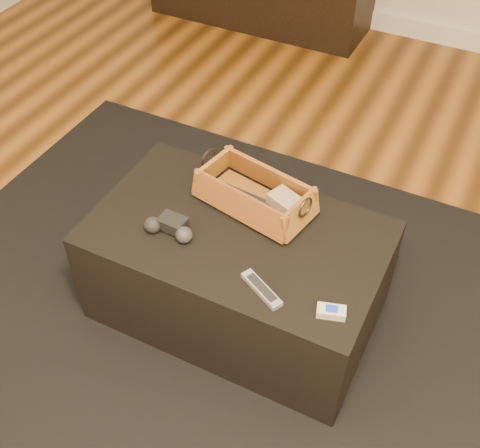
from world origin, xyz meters
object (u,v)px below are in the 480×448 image
at_px(ottoman, 238,272).
at_px(silver_remote, 262,289).
at_px(cream_gadget, 331,312).
at_px(game_controller, 170,227).
at_px(tv_remote, 247,199).
at_px(wicker_basket, 255,195).

bearing_deg(ottoman, silver_remote, -47.11).
xyz_separation_m(ottoman, cream_gadget, (0.40, -0.19, 0.22)).
distance_m(ottoman, silver_remote, 0.35).
relative_size(ottoman, game_controller, 5.59).
relative_size(ottoman, silver_remote, 6.07).
distance_m(ottoman, cream_gadget, 0.50).
height_order(tv_remote, silver_remote, tv_remote).
bearing_deg(ottoman, tv_remote, 101.93).
xyz_separation_m(wicker_basket, game_controller, (-0.19, -0.25, -0.02)).
relative_size(game_controller, cream_gadget, 1.90).
bearing_deg(game_controller, wicker_basket, 52.83).
distance_m(game_controller, silver_remote, 0.39).
bearing_deg(cream_gadget, ottoman, 155.33).
bearing_deg(silver_remote, tv_remote, 122.74).
bearing_deg(wicker_basket, cream_gadget, -38.70).
bearing_deg(cream_gadget, wicker_basket, 141.30).
height_order(tv_remote, game_controller, game_controller).
bearing_deg(wicker_basket, silver_remote, -61.08).
height_order(ottoman, tv_remote, tv_remote).
distance_m(game_controller, cream_gadget, 0.60).
height_order(game_controller, silver_remote, game_controller).
xyz_separation_m(tv_remote, wicker_basket, (0.02, 0.01, 0.02)).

